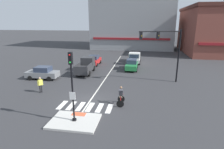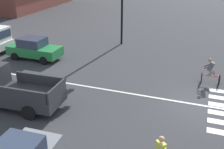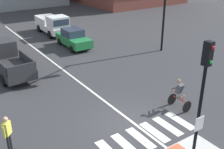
{
  "view_description": "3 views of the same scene",
  "coord_description": "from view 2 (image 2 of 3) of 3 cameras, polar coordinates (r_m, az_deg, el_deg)",
  "views": [
    {
      "loc": [
        4.74,
        -15.19,
        7.1
      ],
      "look_at": [
        1.49,
        4.11,
        1.53
      ],
      "focal_mm": 29.37,
      "sensor_mm": 36.0,
      "label": 1
    },
    {
      "loc": [
        -13.37,
        0.38,
        7.43
      ],
      "look_at": [
        -0.65,
        4.93,
        1.39
      ],
      "focal_mm": 43.35,
      "sensor_mm": 36.0,
      "label": 2
    },
    {
      "loc": [
        -7.37,
        -9.09,
        7.81
      ],
      "look_at": [
        0.9,
        3.15,
        1.29
      ],
      "focal_mm": 44.5,
      "sensor_mm": 36.0,
      "label": 3
    }
  ],
  "objects": [
    {
      "name": "cyclist",
      "position": [
        17.65,
        20.06,
        0.75
      ],
      "size": [
        0.7,
        1.11,
        1.68
      ],
      "color": "black",
      "rests_on": "ground"
    },
    {
      "name": "ground_plane",
      "position": [
        15.3,
        18.66,
        -6.36
      ],
      "size": [
        300.0,
        300.0,
        0.0
      ],
      "primitive_type": "plane",
      "color": "#333335"
    },
    {
      "name": "lane_centre_line",
      "position": [
        18.12,
        -14.47,
        -0.92
      ],
      "size": [
        0.14,
        28.0,
        0.01
      ],
      "primitive_type": "cube",
      "color": "silver",
      "rests_on": "ground"
    },
    {
      "name": "car_green_eastbound_far",
      "position": [
        21.6,
        -16.08,
        5.29
      ],
      "size": [
        1.87,
        4.12,
        1.64
      ],
      "color": "#237A3D",
      "rests_on": "ground"
    },
    {
      "name": "pickup_truck_charcoal_westbound_far",
      "position": [
        15.26,
        -21.41,
        -2.71
      ],
      "size": [
        2.24,
        5.18,
        2.08
      ],
      "color": "#2D2D30",
      "rests_on": "ground"
    }
  ]
}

